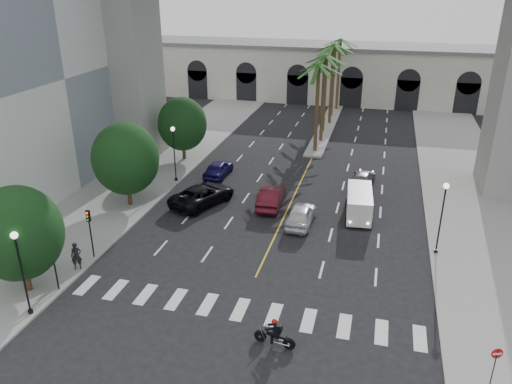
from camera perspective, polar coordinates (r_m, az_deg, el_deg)
name	(u,v)px	position (r m, az deg, el deg)	size (l,w,h in m)	color
ground	(247,295)	(30.89, -1.03, -11.68)	(140.00, 140.00, 0.00)	black
sidewalk_left	(137,181)	(48.38, -13.49, 1.20)	(8.00, 100.00, 0.15)	gray
sidewalk_right	(476,216)	(43.89, 23.88, -2.56)	(8.00, 100.00, 0.15)	gray
median	(326,127)	(65.18, 8.02, 7.33)	(2.00, 24.00, 0.20)	gray
pier_building	(341,72)	(80.81, 9.74, 13.33)	(71.00, 10.50, 8.50)	silver
palm_a	(319,69)	(53.53, 7.19, 13.81)	(3.20, 3.20, 10.30)	#47331E
palm_b	(325,60)	(57.40, 7.88, 14.68)	(3.20, 3.20, 10.60)	#47331E
palm_c	(326,59)	(61.43, 8.06, 14.78)	(3.20, 3.20, 10.10)	#47331E
palm_d	(334,49)	(65.24, 8.87, 15.87)	(3.20, 3.20, 10.90)	#47331E
palm_e	(335,48)	(69.27, 9.01, 15.89)	(3.20, 3.20, 10.40)	#47331E
palm_f	(340,43)	(73.16, 9.63, 16.45)	(3.20, 3.20, 10.70)	#47331E
street_tree_near	(18,233)	(32.24, -25.57, -4.29)	(5.20, 5.20, 6.89)	#382616
street_tree_mid	(126,159)	(41.95, -14.68, 3.71)	(5.44, 5.44, 7.21)	#382616
street_tree_far	(182,124)	(52.32, -8.41, 7.69)	(5.04, 5.04, 6.68)	#382616
lamp_post_left_near	(21,267)	(30.32, -25.28, -7.71)	(0.40, 0.40, 5.35)	black
lamp_post_left_far	(174,149)	(46.63, -9.35, 4.84)	(0.40, 0.40, 5.35)	black
lamp_post_right	(442,212)	(35.75, 20.49, -2.21)	(0.40, 0.40, 5.35)	black
traffic_signal_near	(53,255)	(32.25, -22.21, -6.73)	(0.25, 0.18, 3.65)	black
traffic_signal_far	(90,226)	(35.09, -18.48, -3.69)	(0.25, 0.18, 3.65)	black
motorcycle_rider	(276,334)	(26.85, 2.29, -15.89)	(2.27, 0.64, 1.64)	black
car_a	(301,215)	(38.88, 5.15, -2.60)	(1.90, 4.71, 1.61)	silver
car_b	(271,197)	(41.78, 1.73, -0.58)	(1.75, 5.01, 1.65)	#450D17
car_c	(203,195)	(42.38, -6.13, -0.32)	(2.82, 6.13, 1.70)	black
car_d	(363,178)	(47.17, 12.09, 1.54)	(1.89, 4.64, 1.35)	slate
car_e	(218,169)	(48.34, -4.32, 2.69)	(1.86, 4.62, 1.57)	#16104E
cargo_van	(359,203)	(40.58, 11.71, -1.23)	(2.39, 5.25, 2.18)	silver
pedestrian_a	(76,256)	(34.70, -19.85, -6.89)	(0.68, 0.44, 1.85)	black
pedestrian_b	(50,212)	(41.73, -22.45, -2.16)	(0.86, 0.67, 1.78)	black
do_not_enter_sign	(496,360)	(26.38, 25.71, -16.87)	(0.54, 0.20, 2.29)	black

